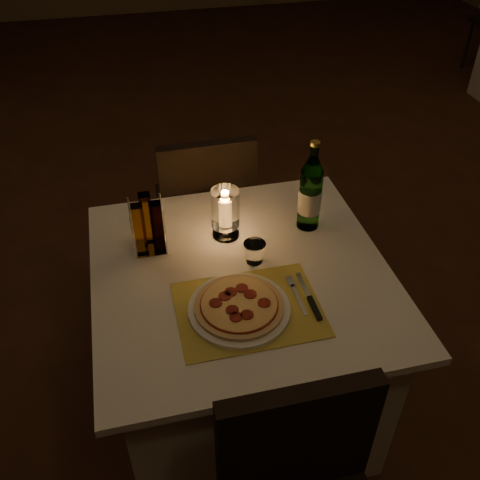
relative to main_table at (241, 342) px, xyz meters
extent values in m
cube|color=#402214|center=(0.26, 0.72, -0.38)|extent=(8.00, 10.00, 0.02)
cube|color=white|center=(0.00, 0.00, -0.02)|extent=(0.88, 0.88, 0.71)
cube|color=white|center=(0.00, 0.00, 0.35)|extent=(1.00, 1.00, 0.03)
cube|color=black|center=(0.00, -0.62, 0.32)|extent=(0.42, 0.05, 0.42)
cube|color=black|center=(0.00, 0.80, 0.09)|extent=(0.42, 0.42, 0.05)
cube|color=black|center=(0.00, 0.61, 0.32)|extent=(0.42, 0.05, 0.42)
cylinder|color=black|center=(0.17, 0.97, -0.15)|extent=(0.03, 0.03, 0.44)
cylinder|color=black|center=(-0.17, 0.97, -0.15)|extent=(0.03, 0.03, 0.44)
cylinder|color=black|center=(0.17, 0.63, -0.15)|extent=(0.03, 0.03, 0.44)
cylinder|color=black|center=(-0.17, 0.63, -0.15)|extent=(0.03, 0.03, 0.44)
cube|color=gold|center=(-0.02, -0.18, 0.37)|extent=(0.45, 0.34, 0.00)
cylinder|color=white|center=(-0.05, -0.18, 0.38)|extent=(0.32, 0.32, 0.01)
cylinder|color=#D8B77F|center=(-0.05, -0.18, 0.39)|extent=(0.28, 0.28, 0.01)
cylinder|color=maroon|center=(-0.05, -0.18, 0.40)|extent=(0.24, 0.24, 0.00)
cylinder|color=#EACC7F|center=(-0.05, -0.18, 0.40)|extent=(0.24, 0.24, 0.00)
cylinder|color=maroon|center=(-0.01, -0.15, 0.40)|extent=(0.04, 0.04, 0.00)
cylinder|color=maroon|center=(-0.03, -0.12, 0.40)|extent=(0.04, 0.04, 0.00)
cylinder|color=maroon|center=(-0.06, -0.13, 0.40)|extent=(0.04, 0.04, 0.00)
cylinder|color=maroon|center=(-0.09, -0.14, 0.40)|extent=(0.04, 0.04, 0.00)
cylinder|color=maroon|center=(-0.12, -0.16, 0.40)|extent=(0.04, 0.04, 0.00)
cylinder|color=maroon|center=(-0.08, -0.21, 0.40)|extent=(0.04, 0.04, 0.00)
cylinder|color=maroon|center=(-0.07, -0.24, 0.40)|extent=(0.04, 0.04, 0.00)
cylinder|color=maroon|center=(-0.04, -0.24, 0.40)|extent=(0.04, 0.04, 0.00)
cylinder|color=maroon|center=(0.02, -0.20, 0.40)|extent=(0.04, 0.04, 0.00)
cube|color=silver|center=(0.14, -0.18, 0.37)|extent=(0.01, 0.14, 0.00)
cube|color=silver|center=(0.14, -0.10, 0.37)|extent=(0.02, 0.05, 0.00)
cube|color=black|center=(0.18, -0.23, 0.38)|extent=(0.02, 0.10, 0.01)
cube|color=silver|center=(0.18, -0.12, 0.37)|extent=(0.01, 0.12, 0.00)
cylinder|color=#64A357|center=(0.30, 0.19, 0.48)|extent=(0.08, 0.08, 0.24)
cylinder|color=#64A357|center=(0.30, 0.19, 0.68)|extent=(0.03, 0.03, 0.05)
cylinder|color=gold|center=(0.30, 0.19, 0.71)|extent=(0.03, 0.03, 0.01)
cylinder|color=silver|center=(0.30, 0.19, 0.48)|extent=(0.08, 0.08, 0.09)
cylinder|color=white|center=(-0.01, 0.21, 0.37)|extent=(0.10, 0.10, 0.01)
cylinder|color=white|center=(-0.01, 0.21, 0.40)|extent=(0.02, 0.02, 0.04)
cylinder|color=white|center=(-0.01, 0.21, 0.49)|extent=(0.10, 0.10, 0.15)
cylinder|color=white|center=(-0.01, 0.21, 0.47)|extent=(0.03, 0.03, 0.11)
ellipsoid|color=orange|center=(-0.01, 0.21, 0.54)|extent=(0.02, 0.02, 0.03)
cube|color=white|center=(-0.29, 0.20, 0.37)|extent=(0.12, 0.12, 0.01)
cylinder|color=white|center=(-0.34, 0.14, 0.46)|extent=(0.01, 0.01, 0.18)
cylinder|color=white|center=(-0.23, 0.14, 0.46)|extent=(0.01, 0.01, 0.18)
cylinder|color=white|center=(-0.34, 0.25, 0.46)|extent=(0.01, 0.01, 0.18)
cylinder|color=white|center=(-0.23, 0.25, 0.46)|extent=(0.01, 0.01, 0.18)
cube|color=#BF8C33|center=(-0.32, 0.17, 0.47)|extent=(0.04, 0.04, 0.20)
cube|color=#3F1E14|center=(-0.26, 0.17, 0.47)|extent=(0.04, 0.04, 0.20)
cube|color=#BF8C33|center=(-0.29, 0.23, 0.47)|extent=(0.04, 0.04, 0.20)
cylinder|color=black|center=(2.96, 3.16, -0.15)|extent=(0.03, 0.03, 0.44)
camera|label=1|loc=(-0.31, -1.31, 1.59)|focal=40.00mm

